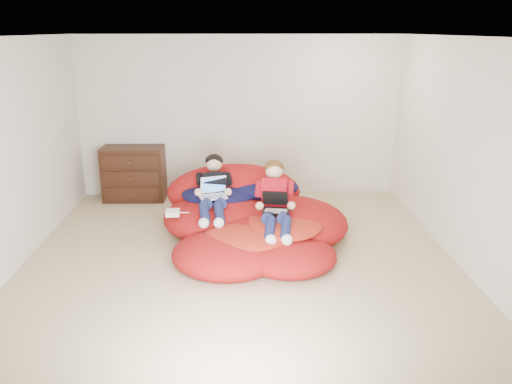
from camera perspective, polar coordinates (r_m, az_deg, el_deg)
name	(u,v)px	position (r m, az deg, el deg)	size (l,w,h in m)	color
room_shell	(240,243)	(5.79, -1.83, -5.82)	(5.10, 5.10, 2.77)	tan
dresser	(134,174)	(8.02, -13.76, 2.06)	(0.94, 0.53, 0.84)	black
beanbag_pile	(249,219)	(6.37, -0.76, -3.15)	(2.40, 2.41, 0.89)	#AC1313
cream_pillow	(212,177)	(6.95, -5.00, 1.76)	(0.44, 0.28, 0.28)	beige
older_boy	(213,187)	(6.39, -4.88, 0.63)	(0.36, 1.17, 0.64)	black
younger_boy	(275,198)	(6.01, 2.22, -0.65)	(0.37, 1.09, 0.74)	red
laptop_white	(213,191)	(6.29, -4.92, 0.08)	(0.38, 0.37, 0.24)	white
laptop_black	(276,205)	(5.98, 2.25, -1.51)	(0.34, 0.37, 0.21)	black
power_adapter	(173,213)	(6.22, -9.49, -2.35)	(0.17, 0.17, 0.06)	white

